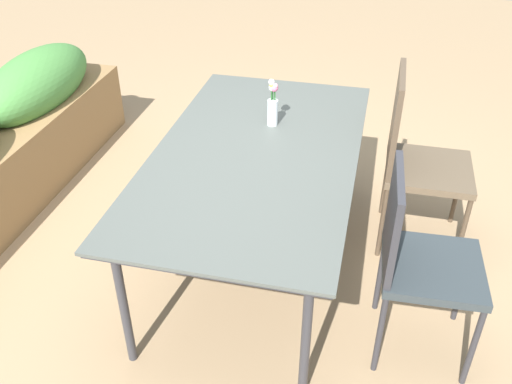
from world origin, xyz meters
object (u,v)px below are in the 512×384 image
dining_table (256,159)px  chair_near_left (417,255)px  chair_near_right (415,153)px  flower_vase (273,104)px

dining_table → chair_near_left: chair_near_left is taller
chair_near_right → flower_vase: size_ratio=3.89×
chair_near_right → dining_table: bearing=-62.6°
chair_near_right → flower_vase: bearing=-82.3°
flower_vase → dining_table: bearing=176.5°
dining_table → chair_near_left: bearing=-117.2°
chair_near_left → chair_near_right: 0.84m
chair_near_left → flower_vase: bearing=-134.9°
chair_near_left → flower_vase: 1.12m
dining_table → flower_vase: flower_vase is taller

